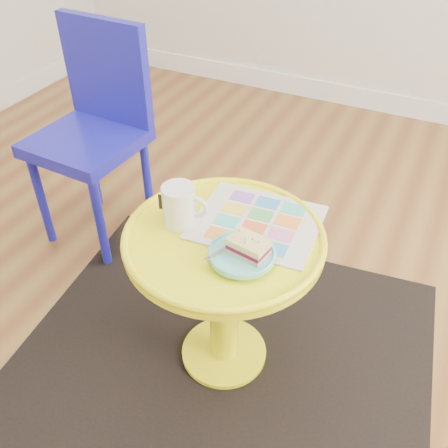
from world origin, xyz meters
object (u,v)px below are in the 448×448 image
at_px(mug, 180,205).
at_px(side_table, 224,274).
at_px(plate, 242,254).
at_px(newspaper, 257,222).
at_px(chair, 95,122).

bearing_deg(mug, side_table, -6.99).
bearing_deg(side_table, plate, -38.23).
bearing_deg(newspaper, side_table, -126.97).
xyz_separation_m(side_table, mug, (-0.13, -0.00, 0.21)).
distance_m(side_table, plate, 0.19).
bearing_deg(chair, newspaper, -18.82).
bearing_deg(chair, side_table, -25.80).
height_order(side_table, plate, plate).
distance_m(chair, newspaper, 0.87).
bearing_deg(plate, side_table, 141.77).
relative_size(side_table, newspaper, 1.63).
distance_m(newspaper, plate, 0.15).
height_order(side_table, chair, chair).
bearing_deg(mug, chair, 137.76).
height_order(chair, plate, chair).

